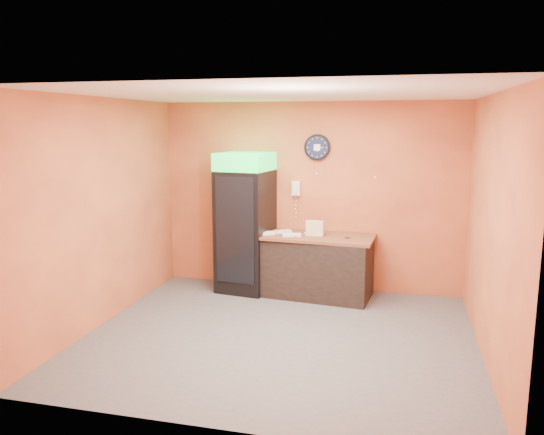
% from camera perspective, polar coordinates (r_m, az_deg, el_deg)
% --- Properties ---
extents(floor, '(4.50, 4.50, 0.00)m').
position_cam_1_polar(floor, '(6.41, 0.83, -12.67)').
color(floor, '#47474C').
rests_on(floor, ground).
extents(back_wall, '(4.50, 0.02, 2.80)m').
position_cam_1_polar(back_wall, '(7.95, 4.09, 2.24)').
color(back_wall, '#DC6F3E').
rests_on(back_wall, floor).
extents(left_wall, '(0.02, 4.00, 2.80)m').
position_cam_1_polar(left_wall, '(6.87, -17.76, 0.54)').
color(left_wall, '#DC6F3E').
rests_on(left_wall, floor).
extents(right_wall, '(0.02, 4.00, 2.80)m').
position_cam_1_polar(right_wall, '(5.94, 22.54, -1.18)').
color(right_wall, '#DC6F3E').
rests_on(right_wall, floor).
extents(ceiling, '(4.50, 4.00, 0.02)m').
position_cam_1_polar(ceiling, '(5.92, 0.90, 13.17)').
color(ceiling, white).
rests_on(ceiling, back_wall).
extents(beverage_cooler, '(0.81, 0.82, 2.06)m').
position_cam_1_polar(beverage_cooler, '(7.84, -2.93, -0.77)').
color(beverage_cooler, black).
rests_on(beverage_cooler, floor).
extents(prep_counter, '(1.78, 0.94, 0.86)m').
position_cam_1_polar(prep_counter, '(7.76, 4.19, -5.28)').
color(prep_counter, black).
rests_on(prep_counter, floor).
extents(wall_clock, '(0.38, 0.06, 0.38)m').
position_cam_1_polar(wall_clock, '(7.84, 4.89, 7.53)').
color(wall_clock, black).
rests_on(wall_clock, back_wall).
extents(wall_phone, '(0.12, 0.10, 0.22)m').
position_cam_1_polar(wall_phone, '(7.92, 2.59, 3.13)').
color(wall_phone, white).
rests_on(wall_phone, back_wall).
extents(butcher_paper, '(1.84, 0.92, 0.04)m').
position_cam_1_polar(butcher_paper, '(7.66, 4.23, -2.05)').
color(butcher_paper, brown).
rests_on(butcher_paper, prep_counter).
extents(sub_roll_stack, '(0.26, 0.11, 0.21)m').
position_cam_1_polar(sub_roll_stack, '(7.61, 4.64, -1.16)').
color(sub_roll_stack, beige).
rests_on(sub_roll_stack, butcher_paper).
extents(wrapped_sandwich_left, '(0.31, 0.25, 0.04)m').
position_cam_1_polar(wrapped_sandwich_left, '(7.65, -0.81, -1.72)').
color(wrapped_sandwich_left, white).
rests_on(wrapped_sandwich_left, butcher_paper).
extents(wrapped_sandwich_mid, '(0.28, 0.17, 0.04)m').
position_cam_1_polar(wrapped_sandwich_mid, '(7.56, 2.14, -1.88)').
color(wrapped_sandwich_mid, white).
rests_on(wrapped_sandwich_mid, butcher_paper).
extents(wrapped_sandwich_right, '(0.26, 0.23, 0.04)m').
position_cam_1_polar(wrapped_sandwich_right, '(7.79, 1.16, -1.52)').
color(wrapped_sandwich_right, white).
rests_on(wrapped_sandwich_right, butcher_paper).
extents(kitchen_tool, '(0.06, 0.06, 0.06)m').
position_cam_1_polar(kitchen_tool, '(7.69, 4.62, -1.60)').
color(kitchen_tool, silver).
rests_on(kitchen_tool, butcher_paper).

